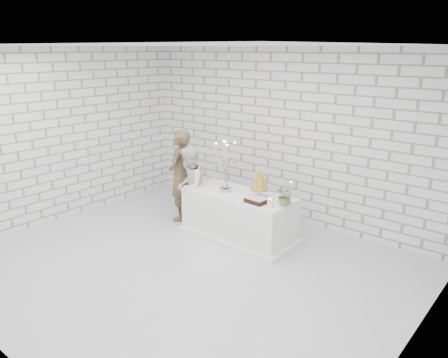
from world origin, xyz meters
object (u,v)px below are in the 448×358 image
at_px(cake_table, 239,216).
at_px(bride, 189,187).
at_px(groom, 180,175).
at_px(candelabra, 225,166).
at_px(croquembouche, 259,184).

distance_m(cake_table, bride, 1.02).
relative_size(cake_table, groom, 1.11).
bearing_deg(cake_table, bride, -170.90).
height_order(cake_table, candelabra, candelabra).
height_order(groom, candelabra, groom).
height_order(cake_table, groom, groom).
distance_m(cake_table, candelabra, 0.83).
relative_size(cake_table, candelabra, 2.17).
xyz_separation_m(cake_table, candelabra, (-0.26, -0.04, 0.79)).
distance_m(cake_table, groom, 1.37).
xyz_separation_m(cake_table, croquembouche, (0.35, 0.05, 0.59)).
bearing_deg(bride, croquembouche, 73.19).
height_order(bride, croquembouche, bride).
bearing_deg(groom, bride, 49.85).
relative_size(cake_table, bride, 1.28).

